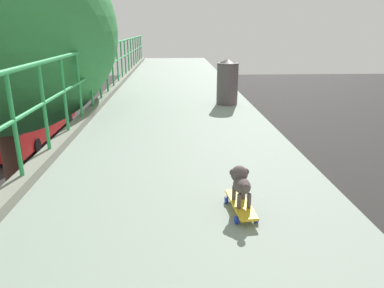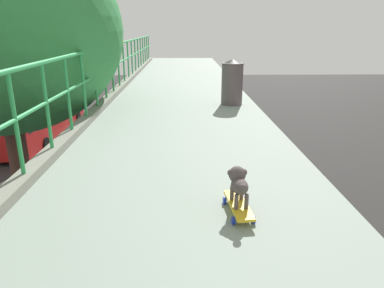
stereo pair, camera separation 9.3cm
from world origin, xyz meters
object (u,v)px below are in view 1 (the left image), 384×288
at_px(car_black_fifth, 1,226).
at_px(city_bus, 33,115).
at_px(toy_skateboard, 241,205).
at_px(small_dog, 241,181).
at_px(litter_bin, 227,81).

distance_m(car_black_fifth, city_bus, 13.96).
distance_m(city_bus, toy_skateboard, 25.38).
relative_size(toy_skateboard, small_dog, 1.61).
distance_m(city_bus, litter_bin, 21.74).
relative_size(car_black_fifth, toy_skateboard, 7.64).
height_order(car_black_fifth, small_dog, small_dog).
bearing_deg(car_black_fifth, city_bus, 105.16).
bearing_deg(toy_skateboard, car_black_fifth, 128.13).
height_order(toy_skateboard, small_dog, small_dog).
relative_size(city_bus, toy_skateboard, 20.91).
xyz_separation_m(car_black_fifth, small_dog, (7.14, -9.06, 5.78)).
distance_m(toy_skateboard, small_dog, 0.22).
bearing_deg(city_bus, toy_skateboard, -64.43).
relative_size(small_dog, litter_bin, 0.37).
relative_size(toy_skateboard, litter_bin, 0.60).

